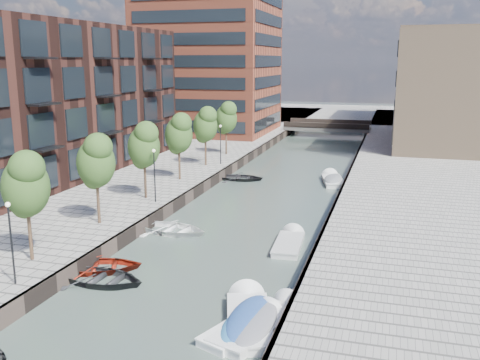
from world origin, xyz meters
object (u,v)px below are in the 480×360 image
at_px(sloop_1, 102,283).
at_px(sloop_4, 241,180).
at_px(tree_4, 179,132).
at_px(motorboat_3, 249,317).
at_px(bridge, 328,127).
at_px(motorboat_0, 245,326).
at_px(tree_5, 205,124).
at_px(car, 407,132).
at_px(tree_1, 25,183).
at_px(sloop_2, 100,271).
at_px(motorboat_2, 290,243).
at_px(motorboat_4, 332,180).
at_px(tree_6, 226,117).
at_px(sloop_3, 173,233).
at_px(tree_3, 144,144).
at_px(motorboat_1, 262,323).
at_px(tree_2, 96,160).

height_order(sloop_1, sloop_4, sloop_1).
relative_size(tree_4, motorboat_3, 1.02).
relative_size(bridge, motorboat_0, 2.77).
distance_m(tree_5, sloop_1, 28.51).
height_order(bridge, sloop_1, bridge).
xyz_separation_m(motorboat_3, car, (7.56, 57.44, 1.48)).
relative_size(tree_1, sloop_2, 1.26).
xyz_separation_m(tree_4, sloop_2, (3.10, -19.25, -5.31)).
bearing_deg(tree_1, sloop_1, 4.07).
relative_size(tree_5, motorboat_3, 1.02).
bearing_deg(motorboat_0, motorboat_2, 91.29).
distance_m(tree_5, motorboat_4, 14.05).
relative_size(tree_6, sloop_2, 1.26).
bearing_deg(sloop_3, tree_4, 27.17).
xyz_separation_m(bridge, tree_4, (-8.50, -40.00, 3.92)).
distance_m(tree_1, motorboat_4, 31.38).
relative_size(sloop_1, motorboat_3, 0.84).
bearing_deg(motorboat_4, tree_3, -132.96).
bearing_deg(motorboat_1, tree_4, 120.32).
bearing_deg(motorboat_2, tree_2, -170.51).
distance_m(tree_3, sloop_1, 15.25).
bearing_deg(sloop_2, motorboat_3, -132.58).
height_order(tree_3, car, tree_3).
xyz_separation_m(tree_3, sloop_1, (4.05, -13.71, -5.31)).
height_order(tree_2, tree_3, same).
relative_size(sloop_1, sloop_2, 1.04).
bearing_deg(tree_5, motorboat_0, -67.17).
distance_m(sloop_2, motorboat_4, 28.15).
bearing_deg(tree_1, motorboat_1, -8.71).
bearing_deg(tree_3, sloop_1, -73.53).
height_order(tree_2, motorboat_2, tree_2).
height_order(bridge, sloop_3, bridge).
distance_m(motorboat_0, motorboat_1, 0.78).
height_order(sloop_1, sloop_3, sloop_3).
bearing_deg(sloop_1, motorboat_2, -40.88).
relative_size(motorboat_3, car, 1.41).
height_order(motorboat_0, motorboat_4, motorboat_4).
bearing_deg(sloop_4, tree_2, 162.62).
xyz_separation_m(motorboat_2, motorboat_4, (0.53, 18.96, 0.12)).
height_order(tree_3, sloop_4, tree_3).
relative_size(sloop_3, motorboat_4, 0.91).
distance_m(bridge, sloop_3, 51.98).
distance_m(tree_4, tree_6, 14.00).
relative_size(bridge, car, 3.14).
height_order(tree_2, sloop_2, tree_2).
bearing_deg(sloop_2, bridge, -28.08).
height_order(tree_1, tree_6, same).
relative_size(sloop_3, car, 1.19).
distance_m(sloop_1, motorboat_2, 12.25).
xyz_separation_m(sloop_3, sloop_4, (-0.14, 17.29, 0.00)).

